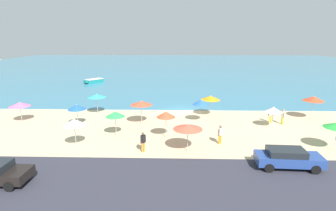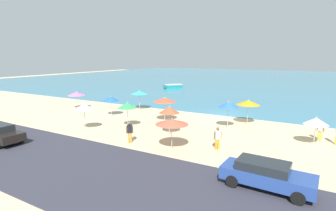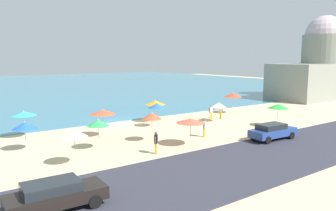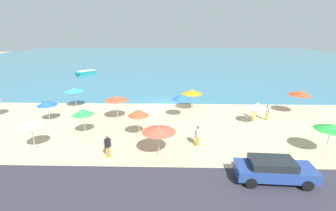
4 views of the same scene
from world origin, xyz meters
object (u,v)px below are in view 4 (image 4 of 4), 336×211
Objects in this scene: beach_umbrella_6 at (181,97)px; beach_umbrella_9 at (117,98)px; beach_umbrella_0 at (47,103)px; bather_0 at (255,110)px; parked_car_0 at (274,169)px; bather_2 at (268,111)px; beach_umbrella_11 at (138,113)px; beach_umbrella_3 at (331,127)px; bather_1 at (198,135)px; beach_umbrella_1 at (159,129)px; beach_umbrella_7 at (83,112)px; beach_umbrella_2 at (300,93)px; beach_umbrella_4 at (258,106)px; beach_umbrella_8 at (192,92)px; skiff_nearshore at (86,72)px; beach_umbrella_10 at (74,90)px; beach_umbrella_5 at (30,123)px; bather_3 at (108,145)px.

beach_umbrella_6 is 6.47m from beach_umbrella_9.
beach_umbrella_0 is 20.79m from bather_0.
beach_umbrella_0 is 20.45m from parked_car_0.
parked_car_0 is at bearing -26.38° from beach_umbrella_0.
beach_umbrella_11 is at bearing -161.02° from bather_2.
beach_umbrella_3 is 6.98m from bather_2.
beach_umbrella_0 reaches higher than parked_car_0.
beach_umbrella_1 is at bearing -151.41° from bather_1.
beach_umbrella_2 is at bearing 15.51° from beach_umbrella_7.
beach_umbrella_1 is 10.84m from beach_umbrella_4.
beach_umbrella_8 is 0.64× the size of skiff_nearshore.
beach_umbrella_7 is 16.61m from bather_0.
beach_umbrella_9 reaches higher than beach_umbrella_3.
beach_umbrella_8 reaches higher than beach_umbrella_10.
beach_umbrella_9 reaches higher than beach_umbrella_5.
beach_umbrella_4 is (20.34, -0.24, -0.05)m from beach_umbrella_0.
beach_umbrella_5 is 0.65× the size of skiff_nearshore.
parked_car_0 is at bearing -109.54° from bather_2.
beach_umbrella_9 is at bearing 52.62° from beach_umbrella_5.
beach_umbrella_11 is at bearing -157.29° from bather_0.
beach_umbrella_9 is at bearing -32.56° from beach_umbrella_10.
skiff_nearshore is at bearing 136.89° from bather_0.
beach_umbrella_5 reaches higher than beach_umbrella_1.
beach_umbrella_9 reaches higher than bather_1.
beach_umbrella_2 is 8.95m from beach_umbrella_3.
beach_umbrella_0 is at bearing -173.72° from beach_umbrella_2.
beach_umbrella_10 is at bearing 155.84° from beach_umbrella_3.
beach_umbrella_6 is 9.72m from bather_3.
beach_umbrella_10 is 13.02m from bather_3.
skiff_nearshore is (-6.46, 26.81, -1.53)m from beach_umbrella_0.
bather_0 is (14.00, 0.74, -1.36)m from beach_umbrella_9.
beach_umbrella_8 is 6.84m from bather_0.
beach_umbrella_0 is 6.00m from beach_umbrella_5.
beach_umbrella_4 is 0.87× the size of beach_umbrella_9.
beach_umbrella_6 is 5.99m from beach_umbrella_11.
beach_umbrella_0 is 1.37× the size of bather_0.
bather_1 is 37.72m from skiff_nearshore.
beach_umbrella_0 is at bearing -165.48° from beach_umbrella_8.
beach_umbrella_6 is at bearing 100.24° from bather_1.
beach_umbrella_6 is 2.68m from beach_umbrella_8.
beach_umbrella_6 reaches higher than parked_car_0.
parked_car_0 is (11.57, -9.69, -1.49)m from beach_umbrella_9.
beach_umbrella_11 is 1.53× the size of bather_1.
beach_umbrella_5 is at bearing 168.32° from parked_car_0.
beach_umbrella_2 is at bearing 6.65° from beach_umbrella_9.
beach_umbrella_6 is 11.75m from parked_car_0.
beach_umbrella_7 reaches higher than bather_2.
beach_umbrella_7 is at bearing -167.13° from bather_2.
beach_umbrella_3 is 0.97× the size of beach_umbrella_5.
skiff_nearshore is at bearing 127.65° from beach_umbrella_6.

